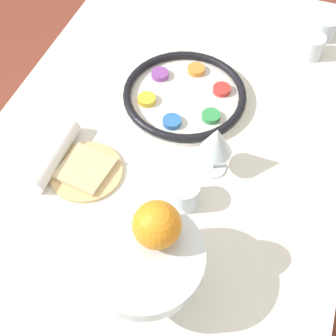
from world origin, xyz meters
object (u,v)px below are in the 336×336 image
object	(u,v)px
fruit_stand	(144,260)
cup_near	(184,194)
bread_plate	(86,170)
napkin_roll	(54,155)
cup_far	(311,46)
cup_mid	(325,28)
orange_fruit	(157,225)
wine_glass	(216,142)
seder_plate	(185,95)

from	to	relation	value
fruit_stand	cup_near	world-z (taller)	fruit_stand
bread_plate	napkin_roll	bearing A→B (deg)	-94.50
cup_far	fruit_stand	bearing A→B (deg)	-13.56
cup_mid	orange_fruit	bearing A→B (deg)	-13.47
wine_glass	cup_near	bearing A→B (deg)	-17.85
seder_plate	bread_plate	world-z (taller)	seder_plate
napkin_roll	cup_far	world-z (taller)	cup_far
seder_plate	bread_plate	bearing A→B (deg)	-25.18
seder_plate	cup_mid	xyz separation A→B (m)	(-0.37, 0.30, 0.02)
bread_plate	napkin_roll	xyz separation A→B (m)	(-0.01, -0.08, 0.01)
orange_fruit	cup_near	size ratio (longest dim) A/B	1.26
orange_fruit	fruit_stand	bearing A→B (deg)	-16.52
orange_fruit	cup_mid	world-z (taller)	orange_fruit
napkin_roll	cup_far	distance (m)	0.75
orange_fruit	cup_mid	size ratio (longest dim) A/B	1.26
wine_glass	fruit_stand	bearing A→B (deg)	-8.07
napkin_roll	bread_plate	bearing A→B (deg)	85.50
cup_mid	cup_far	xyz separation A→B (m)	(0.09, -0.02, 0.00)
wine_glass	orange_fruit	bearing A→B (deg)	-6.84
fruit_stand	cup_far	world-z (taller)	fruit_stand
napkin_roll	cup_far	xyz separation A→B (m)	(-0.57, 0.49, 0.01)
wine_glass	bread_plate	world-z (taller)	wine_glass
wine_glass	cup_far	distance (m)	0.49
seder_plate	wine_glass	distance (m)	0.24
orange_fruit	cup_far	bearing A→B (deg)	166.59
wine_glass	fruit_stand	world-z (taller)	wine_glass
bread_plate	wine_glass	bearing A→B (deg)	111.99
bread_plate	orange_fruit	bearing A→B (deg)	55.38
orange_fruit	seder_plate	bearing A→B (deg)	-167.94
bread_plate	cup_near	world-z (taller)	cup_near
orange_fruit	cup_near	distance (m)	0.22
bread_plate	cup_mid	distance (m)	0.79
seder_plate	orange_fruit	xyz separation A→B (m)	(0.46, 0.10, 0.16)
seder_plate	cup_near	world-z (taller)	cup_near
wine_glass	cup_mid	world-z (taller)	wine_glass
fruit_stand	cup_mid	xyz separation A→B (m)	(-0.86, 0.21, -0.07)
seder_plate	cup_far	distance (m)	0.39
wine_glass	cup_near	world-z (taller)	wine_glass
bread_plate	cup_mid	size ratio (longest dim) A/B	2.49
fruit_stand	napkin_roll	bearing A→B (deg)	-124.21
wine_glass	orange_fruit	world-z (taller)	orange_fruit
fruit_stand	orange_fruit	world-z (taller)	orange_fruit
seder_plate	napkin_roll	world-z (taller)	napkin_roll
seder_plate	bread_plate	xyz separation A→B (m)	(0.29, -0.14, -0.01)
orange_fruit	napkin_roll	bearing A→B (deg)	-118.13
cup_mid	seder_plate	bearing A→B (deg)	-38.70
wine_glass	cup_mid	distance (m)	0.58
seder_plate	fruit_stand	xyz separation A→B (m)	(0.50, 0.09, 0.09)
wine_glass	napkin_roll	distance (m)	0.37
wine_glass	napkin_roll	bearing A→B (deg)	-73.70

